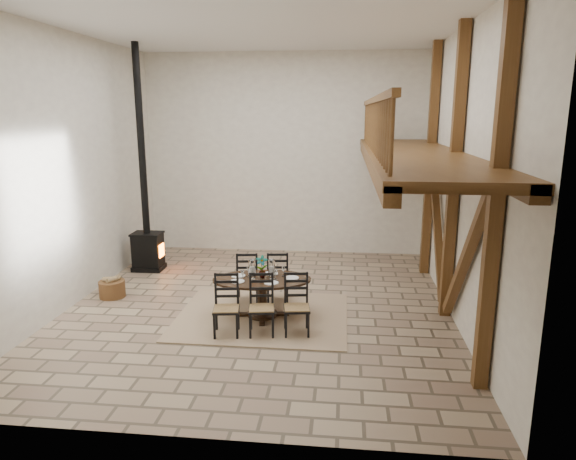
# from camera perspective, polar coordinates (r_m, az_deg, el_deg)

# --- Properties ---
(ground) EXTENTS (8.00, 8.00, 0.00)m
(ground) POSITION_cam_1_polar(r_m,az_deg,el_deg) (9.74, -3.22, -8.49)
(ground) COLOR tan
(ground) RESTS_ON ground
(room_shell) EXTENTS (7.02, 8.02, 5.01)m
(room_shell) POSITION_cam_1_polar(r_m,az_deg,el_deg) (8.95, 4.17, 9.45)
(room_shell) COLOR white
(room_shell) RESTS_ON ground
(rug) EXTENTS (3.00, 2.50, 0.02)m
(rug) POSITION_cam_1_polar(r_m,az_deg,el_deg) (9.29, -2.86, -9.52)
(rug) COLOR #9D8665
(rug) RESTS_ON ground
(dining_table) EXTENTS (1.87, 2.09, 1.11)m
(dining_table) POSITION_cam_1_polar(r_m,az_deg,el_deg) (9.05, -2.90, -7.51)
(dining_table) COLOR black
(dining_table) RESTS_ON ground
(wood_stove) EXTENTS (0.68, 0.53, 5.00)m
(wood_stove) POSITION_cam_1_polar(r_m,az_deg,el_deg) (12.05, -15.47, 0.83)
(wood_stove) COLOR black
(wood_stove) RESTS_ON ground
(log_basket) EXTENTS (0.50, 0.50, 0.42)m
(log_basket) POSITION_cam_1_polar(r_m,az_deg,el_deg) (10.73, -18.96, -6.12)
(log_basket) COLOR brown
(log_basket) RESTS_ON ground
(log_stack) EXTENTS (0.35, 0.30, 0.20)m
(log_stack) POSITION_cam_1_polar(r_m,az_deg,el_deg) (11.03, -19.46, -6.05)
(log_stack) COLOR #9D7D57
(log_stack) RESTS_ON ground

